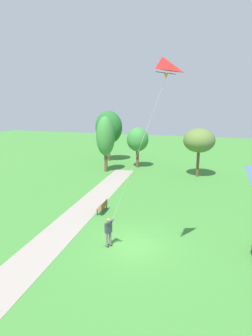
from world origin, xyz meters
TOP-DOWN VIEW (x-y plane):
  - ground_plane at (0.00, 0.00)m, footprint 120.00×120.00m
  - walkway_path at (-5.17, 2.00)m, footprint 5.48×32.08m
  - person_kite_flyer at (-1.28, -0.50)m, footprint 0.62×0.52m
  - flying_kite at (1.96, -2.26)m, footprint 3.46×2.32m
  - park_bench_near_walkway at (-3.70, 4.15)m, footprint 0.58×1.54m
  - tree_lakeside_near at (-10.97, 23.06)m, footprint 3.96×3.55m
  - tree_treeline_left at (-8.74, 16.60)m, footprint 2.24×2.52m
  - tree_behind_path at (2.25, 17.73)m, footprint 3.53×3.75m
  - tree_horizon_far at (-5.71, 20.15)m, footprint 2.83×2.86m

SIDE VIEW (x-z plane):
  - ground_plane at x=0.00m, z-range 0.00..0.00m
  - walkway_path at x=-5.17m, z-range 0.00..0.02m
  - park_bench_near_walkway at x=-3.70m, z-range 0.07..0.95m
  - person_kite_flyer at x=-1.28m, z-range 0.13..1.96m
  - tree_horizon_far at x=-5.71m, z-range 1.04..6.31m
  - tree_behind_path at x=2.25m, z-range 1.40..6.96m
  - tree_treeline_left at x=-8.74m, z-range 0.95..7.75m
  - tree_lakeside_near at x=-10.97m, z-range 1.26..8.58m
  - flying_kite at x=1.96m, z-range 5.40..13.62m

